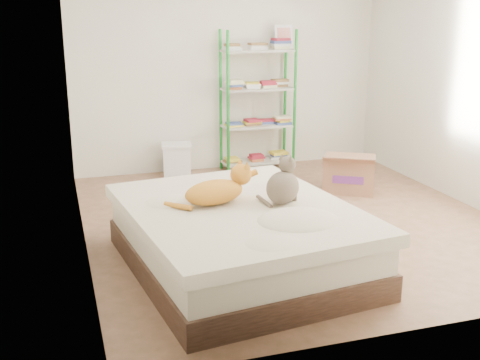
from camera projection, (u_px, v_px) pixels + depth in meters
name	position (u px, v px, depth m)	size (l,w,h in m)	color
room	(295.00, 83.00, 5.34)	(3.81, 4.21, 2.61)	#A4745C
bed	(239.00, 238.00, 4.59)	(1.82, 2.16, 0.51)	brown
orange_cat	(214.00, 189.00, 4.54)	(0.57, 0.31, 0.23)	gold
grey_cat	(283.00, 181.00, 4.54)	(0.26, 0.32, 0.36)	#776C5B
shelf_unit	(258.00, 103.00, 7.28)	(0.89, 0.36, 1.74)	#1D8B2D
cardboard_box	(349.00, 174.00, 6.57)	(0.69, 0.72, 0.44)	#A26D54
white_bin	(177.00, 160.00, 7.13)	(0.39, 0.36, 0.40)	white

